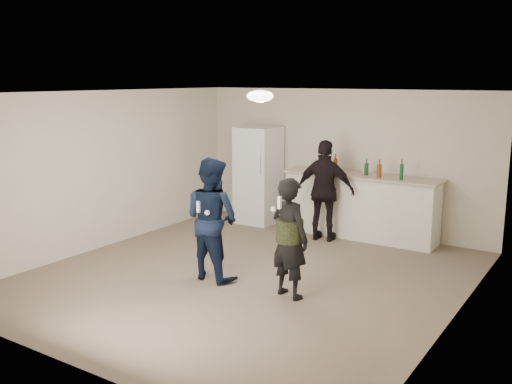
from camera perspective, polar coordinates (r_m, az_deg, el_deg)
The scene contains 21 objects.
floor at distance 7.97m, azimuth -0.79°, elevation -8.37°, with size 6.00×6.00×0.00m, color #6B5B4C.
ceiling at distance 7.51m, azimuth -0.85°, elevation 9.90°, with size 6.00×6.00×0.00m, color silver.
wall_back at distance 10.24m, azimuth 8.60°, elevation 3.14°, with size 6.00×6.00×0.00m, color beige.
wall_front at distance 5.48m, azimuth -18.64°, elevation -4.51°, with size 6.00×6.00×0.00m, color beige.
wall_left at distance 9.43m, azimuth -14.84°, elevation 2.19°, with size 6.00×6.00×0.00m, color beige.
wall_right at distance 6.55m, azimuth 19.59°, elevation -2.02°, with size 6.00×6.00×0.00m, color beige.
counter at distance 9.87m, azimuth 10.38°, elevation -1.51°, with size 2.60×0.56×1.05m, color white.
counter_top at distance 9.76m, azimuth 10.49°, elevation 1.61°, with size 2.68×0.64×0.04m, color #BCA691.
fridge at distance 10.66m, azimuth 0.24°, elevation 1.69°, with size 0.70×0.70×1.80m, color white.
fridge_handle at distance 10.14m, azimuth 0.44°, elevation 3.48°, with size 0.02×0.02×0.60m, color silver.
ceiling_dome at distance 7.76m, azimuth 0.41°, elevation 9.58°, with size 0.36×0.36×0.16m, color white.
shaker at distance 10.21m, azimuth 6.12°, elevation 2.76°, with size 0.08×0.08×0.17m, color #B2B3B7.
man at distance 7.69m, azimuth -4.45°, elevation -2.69°, with size 0.81×0.63×1.66m, color #102143.
woman at distance 7.04m, azimuth 3.38°, elevation -4.61°, with size 0.55×0.36×1.51m, color black.
camo_shorts at distance 7.02m, azimuth 3.39°, elevation -3.88°, with size 0.34×0.34×0.28m, color #2F3C1B.
spectator at distance 9.53m, azimuth 6.92°, elevation 0.12°, with size 0.99×0.41×1.69m, color black.
remote_man at distance 7.42m, azimuth -5.79°, elevation -1.47°, with size 0.04×0.04×0.15m, color white.
nunchuk_man at distance 7.39m, azimuth -4.90°, elevation -2.07°, with size 0.07×0.07×0.07m, color silver.
remote_woman at distance 6.71m, azimuth 2.37°, elevation -1.06°, with size 0.04×0.04×0.15m, color white.
nunchuk_woman at distance 6.81m, azimuth 1.77°, elevation -1.73°, with size 0.07×0.07×0.07m, color white.
bottle_cluster at distance 9.71m, azimuth 10.32°, elevation 2.33°, with size 1.66×0.23×0.25m.
Camera 1 is at (4.19, -6.23, 2.69)m, focal length 40.00 mm.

